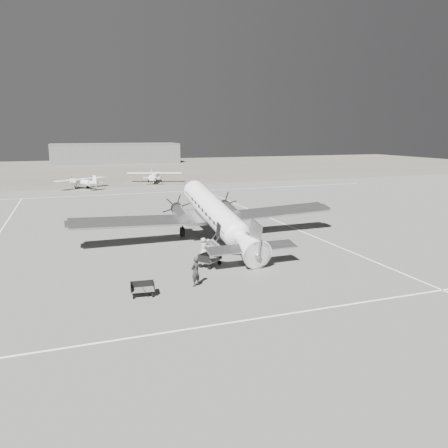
# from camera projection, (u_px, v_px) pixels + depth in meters

# --- Properties ---
(ground) EXTENTS (260.00, 260.00, 0.00)m
(ground) POSITION_uv_depth(u_px,v_px,m) (207.00, 253.00, 37.83)
(ground) COLOR slate
(ground) RESTS_ON ground
(taxi_line_near) EXTENTS (60.00, 0.15, 0.01)m
(taxi_line_near) POSITION_uv_depth(u_px,v_px,m) (280.00, 315.00, 24.93)
(taxi_line_near) COLOR white
(taxi_line_near) RESTS_ON ground
(taxi_line_right) EXTENTS (0.15, 80.00, 0.01)m
(taxi_line_right) POSITION_uv_depth(u_px,v_px,m) (326.00, 241.00, 41.78)
(taxi_line_right) COLOR white
(taxi_line_right) RESTS_ON ground
(taxi_line_horizon) EXTENTS (90.00, 0.15, 0.01)m
(taxi_line_horizon) POSITION_uv_depth(u_px,v_px,m) (137.00, 193.00, 74.69)
(taxi_line_horizon) COLOR white
(taxi_line_horizon) RESTS_ON ground
(grass_infield) EXTENTS (260.00, 90.00, 0.01)m
(grass_infield) POSITION_uv_depth(u_px,v_px,m) (108.00, 169.00, 125.38)
(grass_infield) COLOR #5F5B50
(grass_infield) RESTS_ON ground
(hangar_main) EXTENTS (42.00, 14.00, 6.60)m
(hangar_main) POSITION_uv_depth(u_px,v_px,m) (116.00, 153.00, 149.39)
(hangar_main) COLOR slate
(hangar_main) RESTS_ON ground
(dc3_airliner) EXTENTS (27.26, 19.23, 5.11)m
(dc3_airliner) POSITION_uv_depth(u_px,v_px,m) (217.00, 216.00, 40.83)
(dc3_airliner) COLOR #BABABC
(dc3_airliner) RESTS_ON ground
(light_plane_left) EXTENTS (13.06, 12.46, 2.12)m
(light_plane_left) POSITION_uv_depth(u_px,v_px,m) (82.00, 183.00, 80.74)
(light_plane_left) COLOR white
(light_plane_left) RESTS_ON ground
(light_plane_right) EXTENTS (13.70, 12.33, 2.36)m
(light_plane_right) POSITION_uv_depth(u_px,v_px,m) (155.00, 177.00, 90.96)
(light_plane_right) COLOR white
(light_plane_right) RESTS_ON ground
(baggage_cart_near) EXTENTS (2.30, 2.21, 1.06)m
(baggage_cart_near) POSITION_uv_depth(u_px,v_px,m) (210.00, 260.00, 33.95)
(baggage_cart_near) COLOR #565656
(baggage_cart_near) RESTS_ON ground
(baggage_cart_far) EXTENTS (1.68, 1.25, 0.89)m
(baggage_cart_far) POSITION_uv_depth(u_px,v_px,m) (142.00, 289.00, 27.77)
(baggage_cart_far) COLOR #565656
(baggage_cart_far) RESTS_ON ground
(ground_crew) EXTENTS (0.90, 0.83, 2.06)m
(ground_crew) POSITION_uv_depth(u_px,v_px,m) (195.00, 271.00, 29.48)
(ground_crew) COLOR #2A2A2A
(ground_crew) RESTS_ON ground
(ramp_agent) EXTENTS (0.89, 1.03, 1.80)m
(ramp_agent) POSITION_uv_depth(u_px,v_px,m) (209.00, 250.00, 35.43)
(ramp_agent) COLOR beige
(ramp_agent) RESTS_ON ground
(passenger) EXTENTS (0.77, 0.91, 1.59)m
(passenger) POSITION_uv_depth(u_px,v_px,m) (203.00, 247.00, 36.70)
(passenger) COLOR #A9A9A7
(passenger) RESTS_ON ground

